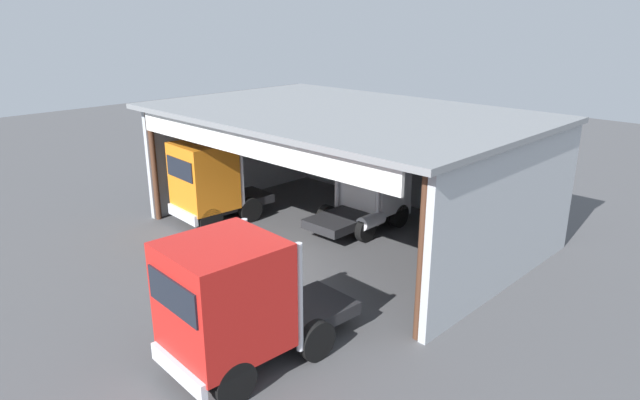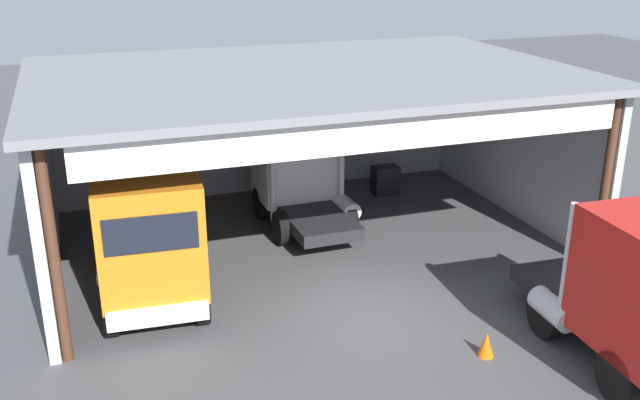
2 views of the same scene
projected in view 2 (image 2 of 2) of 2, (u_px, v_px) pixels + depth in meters
ground_plane at (365, 311)px, 17.49m from camera, size 80.00×80.00×0.00m
workshop_shed at (294, 116)px, 21.21m from camera, size 14.83×10.12×5.09m
truck_orange_right_bay at (150, 244)px, 16.68m from camera, size 2.60×4.33×3.55m
truck_white_center_left_bay at (300, 169)px, 22.31m from camera, size 2.62×4.65×3.38m
oil_drum at (327, 179)px, 25.46m from camera, size 0.58×0.58×0.85m
tool_cart at (385, 180)px, 25.16m from camera, size 0.90×0.60×1.00m
traffic_cone at (486, 345)px, 15.53m from camera, size 0.36×0.36×0.56m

